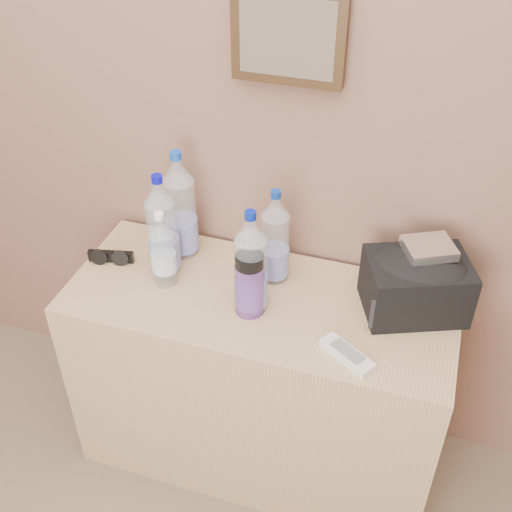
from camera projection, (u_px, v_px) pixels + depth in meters
The scene contains 12 objects.
picture_frame at pixel (288, 36), 1.62m from camera, with size 0.30×0.03×0.25m, color #382311, non-canonical shape.
dresser at pixel (259, 380), 2.08m from camera, with size 1.14×0.47×0.71m, color tan.
pet_large_a at pixel (162, 230), 1.89m from camera, with size 0.09×0.09×0.33m.
pet_large_b at pixel (180, 210), 1.95m from camera, with size 0.10×0.10×0.36m.
pet_large_c at pixel (275, 241), 1.86m from camera, with size 0.08×0.08×0.30m.
pet_large_d at pixel (251, 267), 1.75m from camera, with size 0.09×0.09×0.33m.
pet_small at pixel (163, 253), 1.86m from camera, with size 0.07×0.07×0.25m.
nalgene_bottle at pixel (250, 283), 1.76m from camera, with size 0.08×0.08×0.20m.
sunglasses at pixel (111, 256), 1.99m from camera, with size 0.14×0.05×0.04m, color black, non-canonical shape.
ac_remote at pixel (347, 355), 1.67m from camera, with size 0.16×0.05×0.02m, color beige.
toiletry_bag at pixel (416, 283), 1.78m from camera, with size 0.28×0.20×0.19m, color black, non-canonical shape.
foil_packet at pixel (429, 248), 1.72m from camera, with size 0.13×0.11×0.03m, color silver.
Camera 1 is at (0.48, 0.41, 1.95)m, focal length 45.00 mm.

